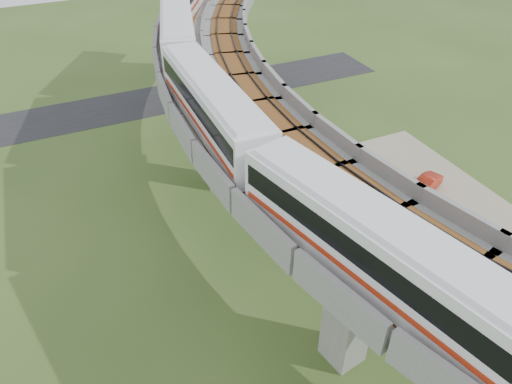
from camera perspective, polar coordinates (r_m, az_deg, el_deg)
ground at (r=38.99m, az=0.19°, el=-7.27°), size 160.00×160.00×0.00m
dirt_lot at (r=44.23m, az=18.02°, el=-3.22°), size 18.00×26.00×0.04m
asphalt_road at (r=62.90m, az=-11.72°, el=10.17°), size 60.00×8.00×0.03m
viaduct at (r=35.00m, az=5.95°, el=5.47°), size 19.58×73.98×11.40m
metro_train at (r=39.55m, az=-4.03°, el=14.57°), size 15.36×60.63×3.64m
fence at (r=42.57m, az=12.17°, el=-2.54°), size 3.87×38.73×1.50m
tree_0 at (r=59.06m, az=0.55°, el=11.76°), size 3.06×3.06×3.72m
tree_1 at (r=52.26m, az=2.40°, el=7.65°), size 2.01×2.01×2.76m
tree_2 at (r=41.51m, az=6.65°, el=-0.81°), size 2.78×2.78×3.19m
tree_3 at (r=37.38m, az=12.07°, el=-4.96°), size 3.05×3.05×4.01m
tree_4 at (r=33.81m, az=26.66°, el=-15.17°), size 2.52×2.52×3.52m
car_red at (r=47.71m, az=18.78°, el=0.83°), size 4.33×2.77×1.35m
car_dark at (r=45.32m, az=11.00°, el=0.14°), size 4.37×2.31×1.21m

